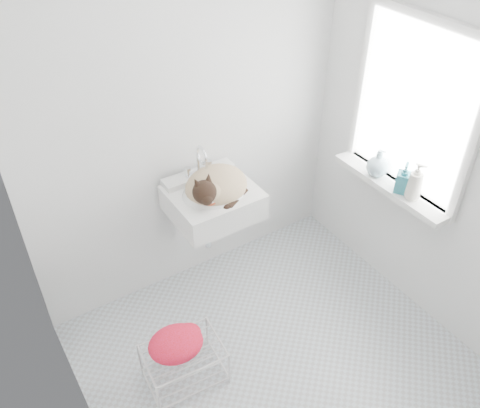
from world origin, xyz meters
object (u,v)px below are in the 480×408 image
bottle_b (401,191)px  bottle_c (376,174)px  cat (216,186)px  bottle_a (411,198)px  wire_rack (184,362)px  sink (213,191)px

bottle_b → bottle_c: 0.22m
cat → bottle_a: 1.21m
wire_rack → bottle_c: (1.53, 0.13, 0.70)m
cat → bottle_c: cat is taller
bottle_b → sink: bearing=147.2°
bottle_c → cat: bearing=157.6°
bottle_a → cat: bearing=144.1°
sink → bottle_b: sink is taller
wire_rack → bottle_a: size_ratio=2.11×
bottle_a → bottle_c: (0.00, 0.30, 0.00)m
bottle_b → bottle_a: bearing=-90.0°
cat → bottle_a: bearing=-48.8°
bottle_a → bottle_b: (0.00, 0.08, 0.00)m
bottle_a → wire_rack: bearing=173.7°
cat → bottle_c: (0.98, -0.40, -0.04)m
cat → wire_rack: cat is taller
wire_rack → sink: bearing=45.5°
cat → bottle_b: cat is taller
cat → bottle_b: (0.98, -0.62, -0.04)m
sink → bottle_c: (0.99, -0.42, 0.00)m
bottle_a → bottle_c: size_ratio=1.14×
cat → wire_rack: 1.07m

